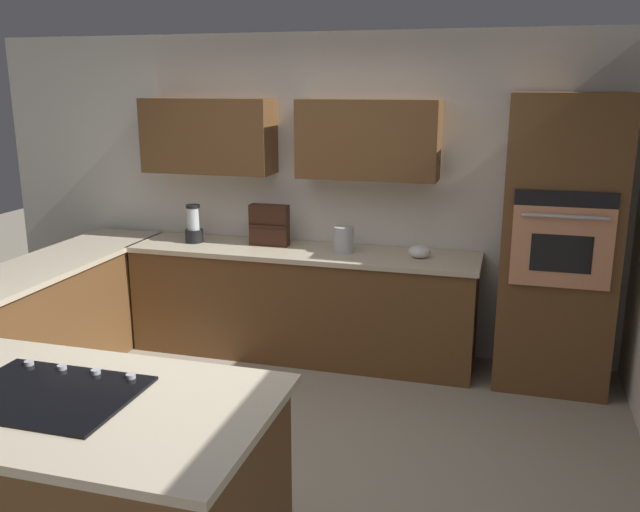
{
  "coord_description": "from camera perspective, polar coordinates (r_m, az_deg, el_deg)",
  "views": [
    {
      "loc": [
        -1.48,
        3.31,
        2.2
      ],
      "look_at": [
        -0.32,
        -0.8,
        1.1
      ],
      "focal_mm": 37.86,
      "sensor_mm": 36.0,
      "label": 1
    }
  ],
  "objects": [
    {
      "name": "ground_plane",
      "position": [
        4.24,
        -7.41,
        -16.97
      ],
      "size": [
        14.0,
        14.0,
        0.0
      ],
      "primitive_type": "plane",
      "color": "#9E937F"
    },
    {
      "name": "wall_back",
      "position": [
        5.64,
        -0.25,
        6.3
      ],
      "size": [
        6.0,
        0.44,
        2.6
      ],
      "color": "white",
      "rests_on": "ground"
    },
    {
      "name": "lower_cabinets_back",
      "position": [
        5.57,
        -1.56,
        -4.17
      ],
      "size": [
        2.8,
        0.6,
        0.86
      ],
      "primitive_type": "cube",
      "color": "brown",
      "rests_on": "ground"
    },
    {
      "name": "countertop_back",
      "position": [
        5.44,
        -1.59,
        0.33
      ],
      "size": [
        2.84,
        0.64,
        0.04
      ],
      "primitive_type": "cube",
      "color": "beige",
      "rests_on": "lower_cabinets_back"
    },
    {
      "name": "lower_cabinets_side",
      "position": [
        5.38,
        -23.39,
        -6.06
      ],
      "size": [
        0.6,
        2.9,
        0.86
      ],
      "primitive_type": "cube",
      "color": "brown",
      "rests_on": "ground"
    },
    {
      "name": "countertop_side",
      "position": [
        5.25,
        -23.87,
        -1.44
      ],
      "size": [
        0.64,
        2.94,
        0.04
      ],
      "primitive_type": "cube",
      "color": "beige",
      "rests_on": "lower_cabinets_side"
    },
    {
      "name": "island_base",
      "position": [
        3.4,
        -21.32,
        -18.1
      ],
      "size": [
        1.89,
        0.94,
        0.86
      ],
      "primitive_type": "cube",
      "color": "brown",
      "rests_on": "ground"
    },
    {
      "name": "island_top",
      "position": [
        3.19,
        -22.06,
        -11.22
      ],
      "size": [
        1.97,
        1.02,
        0.04
      ],
      "primitive_type": "cube",
      "color": "beige",
      "rests_on": "island_base"
    },
    {
      "name": "wall_oven",
      "position": [
        5.17,
        19.5,
        0.94
      ],
      "size": [
        0.8,
        0.66,
        2.14
      ],
      "color": "brown",
      "rests_on": "ground"
    },
    {
      "name": "cooktop",
      "position": [
        3.18,
        -22.04,
        -10.73
      ],
      "size": [
        0.76,
        0.56,
        0.03
      ],
      "color": "black",
      "rests_on": "island_top"
    },
    {
      "name": "blender",
      "position": [
        5.76,
        -10.62,
        2.49
      ],
      "size": [
        0.15,
        0.15,
        0.32
      ],
      "color": "black",
      "rests_on": "countertop_back"
    },
    {
      "name": "mixing_bowl",
      "position": [
        5.24,
        8.42,
        0.38
      ],
      "size": [
        0.17,
        0.17,
        0.09
      ],
      "primitive_type": "ellipsoid",
      "color": "white",
      "rests_on": "countertop_back"
    },
    {
      "name": "spice_rack",
      "position": [
        5.56,
        -4.31,
        2.62
      ],
      "size": [
        0.32,
        0.11,
        0.34
      ],
      "color": "#381E14",
      "rests_on": "countertop_back"
    },
    {
      "name": "kettle",
      "position": [
        5.33,
        2.03,
        1.39
      ],
      "size": [
        0.16,
        0.16,
        0.21
      ],
      "primitive_type": "cylinder",
      "color": "#B7BABF",
      "rests_on": "countertop_back"
    }
  ]
}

